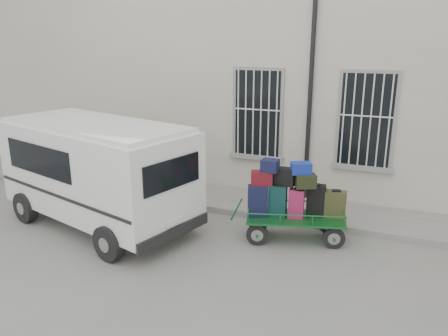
% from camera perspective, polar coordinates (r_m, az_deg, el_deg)
% --- Properties ---
extents(ground, '(80.00, 80.00, 0.00)m').
position_cam_1_polar(ground, '(9.30, 0.81, -9.68)').
color(ground, slate).
rests_on(ground, ground).
extents(building, '(24.00, 5.15, 6.00)m').
position_cam_1_polar(building, '(13.67, 9.40, 11.61)').
color(building, beige).
rests_on(building, ground).
extents(sidewalk, '(24.00, 1.70, 0.15)m').
position_cam_1_polar(sidewalk, '(11.18, 4.90, -4.70)').
color(sidewalk, slate).
rests_on(sidewalk, ground).
extents(luggage_cart, '(2.41, 1.43, 1.75)m').
position_cam_1_polar(luggage_cart, '(9.21, 9.03, -4.28)').
color(luggage_cart, black).
rests_on(luggage_cart, ground).
extents(van, '(5.07, 3.17, 2.39)m').
position_cam_1_polar(van, '(10.08, -16.26, 0.06)').
color(van, white).
rests_on(van, ground).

